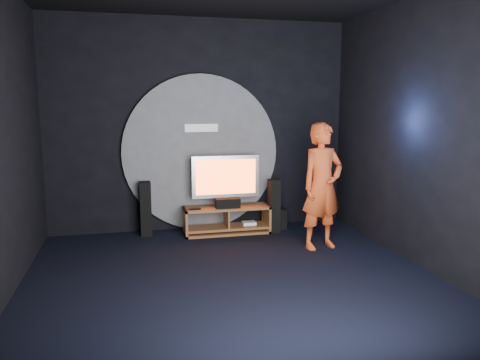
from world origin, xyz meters
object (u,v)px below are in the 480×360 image
(tv, at_px, (226,178))
(player, at_px, (322,186))
(subwoofer, at_px, (276,218))
(tower_speaker_left, at_px, (146,209))
(media_console, at_px, (227,221))
(tower_speaker_right, at_px, (274,206))

(tv, height_order, player, player)
(tv, bearing_deg, subwoofer, 3.10)
(tower_speaker_left, bearing_deg, media_console, -6.68)
(tv, distance_m, tower_speaker_left, 1.38)
(tower_speaker_left, distance_m, player, 2.83)
(tower_speaker_right, bearing_deg, tv, 167.97)
(tv, height_order, subwoofer, tv)
(tower_speaker_right, relative_size, player, 0.48)
(media_console, height_order, tower_speaker_left, tower_speaker_left)
(media_console, xyz_separation_m, tower_speaker_left, (-1.31, 0.15, 0.25))
(player, bearing_deg, tv, 123.01)
(subwoofer, bearing_deg, media_console, -172.52)
(tower_speaker_left, distance_m, tower_speaker_right, 2.09)
(tv, bearing_deg, tower_speaker_right, -12.03)
(media_console, distance_m, player, 1.78)
(subwoofer, distance_m, player, 1.45)
(tv, distance_m, tower_speaker_right, 0.92)
(tower_speaker_left, bearing_deg, subwoofer, -0.99)
(tv, height_order, tower_speaker_left, tv)
(media_console, distance_m, tower_speaker_left, 1.34)
(media_console, xyz_separation_m, tv, (-0.01, 0.07, 0.71))
(tower_speaker_left, xyz_separation_m, tower_speaker_right, (2.08, -0.25, 0.00))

